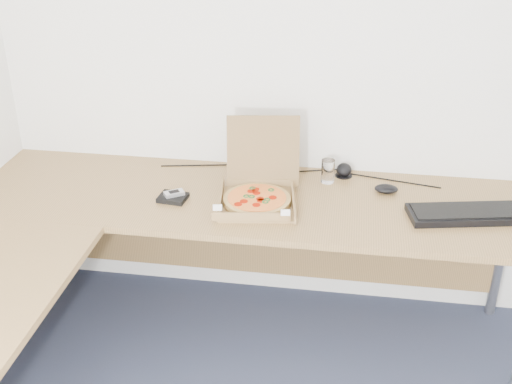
% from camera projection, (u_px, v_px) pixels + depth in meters
% --- Properties ---
extents(room_shell, '(3.50, 3.50, 2.50)m').
position_uv_depth(room_shell, '(376.00, 303.00, 1.35)').
color(room_shell, white).
rests_on(room_shell, ground).
extents(desk, '(2.50, 2.20, 0.73)m').
position_uv_depth(desk, '(151.00, 247.00, 2.57)').
color(desk, olive).
rests_on(desk, ground).
extents(pizza_box, '(0.33, 0.38, 0.33)m').
position_uv_depth(pizza_box, '(258.00, 194.00, 2.82)').
color(pizza_box, olive).
rests_on(pizza_box, desk).
extents(drinking_glass, '(0.06, 0.06, 0.11)m').
position_uv_depth(drinking_glass, '(328.00, 171.00, 2.99)').
color(drinking_glass, white).
rests_on(drinking_glass, desk).
extents(keyboard, '(0.50, 0.26, 0.03)m').
position_uv_depth(keyboard, '(466.00, 214.00, 2.71)').
color(keyboard, black).
rests_on(keyboard, desk).
extents(mouse, '(0.12, 0.09, 0.04)m').
position_uv_depth(mouse, '(386.00, 189.00, 2.91)').
color(mouse, black).
rests_on(mouse, desk).
extents(wallet, '(0.13, 0.11, 0.02)m').
position_uv_depth(wallet, '(173.00, 198.00, 2.86)').
color(wallet, black).
rests_on(wallet, desk).
extents(phone, '(0.10, 0.09, 0.02)m').
position_uv_depth(phone, '(174.00, 193.00, 2.85)').
color(phone, '#B2B5BA').
rests_on(phone, wallet).
extents(dome_speaker, '(0.08, 0.08, 0.07)m').
position_uv_depth(dome_speaker, '(344.00, 169.00, 3.06)').
color(dome_speaker, black).
rests_on(dome_speaker, desk).
extents(cable_bundle, '(0.65, 0.13, 0.01)m').
position_uv_depth(cable_bundle, '(292.00, 172.00, 3.11)').
color(cable_bundle, black).
rests_on(cable_bundle, desk).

